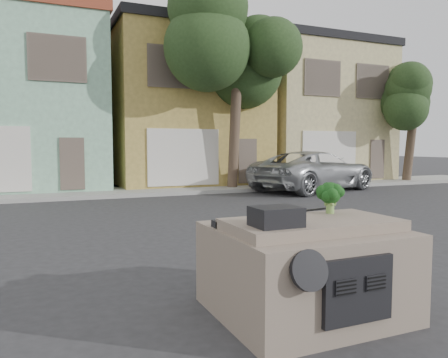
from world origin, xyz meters
TOP-DOWN VIEW (x-y plane):
  - ground_plane at (0.00, 0.00)m, footprint 120.00×120.00m
  - sidewalk at (0.00, 10.50)m, footprint 40.00×3.00m
  - townhouse_mint at (-3.50, 14.50)m, footprint 7.20×8.20m
  - townhouse_tan at (4.00, 14.50)m, footprint 7.20×8.20m
  - townhouse_beige at (11.50, 14.50)m, footprint 7.20×8.20m
  - silver_pickup at (8.23, 8.53)m, footprint 6.72×4.62m
  - tree_near at (5.00, 9.80)m, footprint 4.40×4.00m
  - tree_far at (15.00, 9.80)m, footprint 3.20×3.00m
  - car_dashboard at (0.00, -3.00)m, footprint 2.00×1.80m
  - instrument_hump at (-0.58, -3.35)m, footprint 0.48×0.38m
  - wiper_arm at (0.28, -2.62)m, footprint 0.69×0.15m
  - broccoli at (0.45, -2.87)m, footprint 0.44×0.44m

SIDE VIEW (x-z plane):
  - ground_plane at x=0.00m, z-range 0.00..0.00m
  - silver_pickup at x=8.23m, z-range -0.85..0.85m
  - sidewalk at x=0.00m, z-range 0.00..0.15m
  - car_dashboard at x=0.00m, z-range 0.00..1.12m
  - wiper_arm at x=0.28m, z-range 1.12..1.14m
  - instrument_hump at x=-0.58m, z-range 1.12..1.32m
  - broccoli at x=0.45m, z-range 1.12..1.51m
  - tree_far at x=15.00m, z-range 0.00..6.00m
  - townhouse_mint at x=-3.50m, z-range 0.00..7.55m
  - townhouse_tan at x=4.00m, z-range 0.00..7.55m
  - townhouse_beige at x=11.50m, z-range 0.00..7.55m
  - tree_near at x=5.00m, z-range 0.00..8.50m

